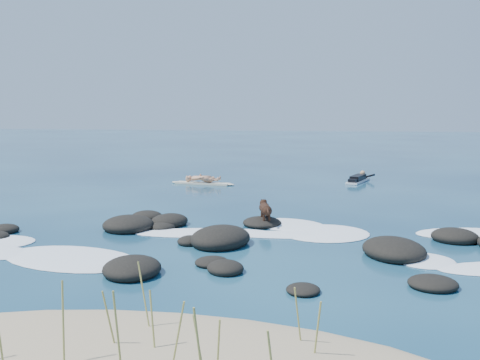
# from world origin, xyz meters

# --- Properties ---
(ground) EXTENTS (160.00, 160.00, 0.00)m
(ground) POSITION_xyz_m (0.00, 0.00, 0.00)
(ground) COLOR #0A2642
(ground) RESTS_ON ground
(dune_grass) EXTENTS (4.24, 2.06, 1.25)m
(dune_grass) POSITION_xyz_m (0.33, -8.28, 0.64)
(dune_grass) COLOR #979749
(dune_grass) RESTS_ON ground
(reef_rocks) EXTENTS (14.04, 6.72, 0.59)m
(reef_rocks) POSITION_xyz_m (0.53, -1.16, 0.11)
(reef_rocks) COLOR black
(reef_rocks) RESTS_ON ground
(breaking_foam) EXTENTS (15.27, 6.94, 0.12)m
(breaking_foam) POSITION_xyz_m (-0.69, -1.24, 0.01)
(breaking_foam) COLOR white
(breaking_foam) RESTS_ON ground
(standing_surfer_rig) EXTENTS (3.00, 0.82, 1.70)m
(standing_surfer_rig) POSITION_xyz_m (-3.64, 9.14, 0.67)
(standing_surfer_rig) COLOR beige
(standing_surfer_rig) RESTS_ON ground
(paddling_surfer_rig) EXTENTS (1.39, 2.55, 0.44)m
(paddling_surfer_rig) POSITION_xyz_m (3.22, 11.29, 0.15)
(paddling_surfer_rig) COLOR white
(paddling_surfer_rig) RESTS_ON ground
(dog) EXTENTS (0.50, 1.14, 0.74)m
(dog) POSITION_xyz_m (0.35, 0.92, 0.49)
(dog) COLOR black
(dog) RESTS_ON ground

